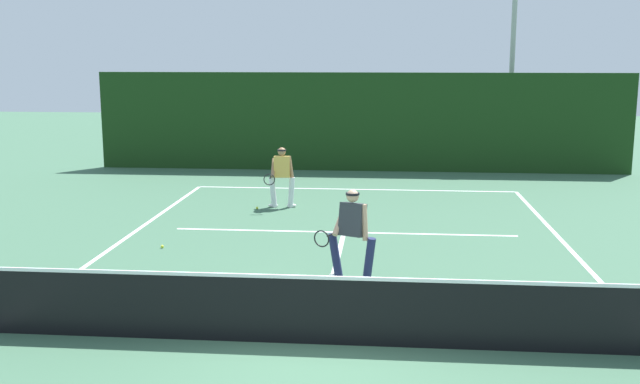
{
  "coord_description": "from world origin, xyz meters",
  "views": [
    {
      "loc": [
        0.91,
        -9.43,
        3.89
      ],
      "look_at": [
        -0.5,
        5.99,
        1.0
      ],
      "focal_mm": 41.06,
      "sensor_mm": 36.0,
      "label": 1
    }
  ],
  "objects_px": {
    "tennis_ball_extra": "(162,247)",
    "light_pole": "(513,41)",
    "player_far": "(282,175)",
    "player_near": "(352,231)",
    "tennis_ball": "(257,208)"
  },
  "relations": [
    {
      "from": "player_far",
      "to": "tennis_ball_extra",
      "type": "xyz_separation_m",
      "value": [
        -1.87,
        -4.31,
        -0.83
      ]
    },
    {
      "from": "player_far",
      "to": "tennis_ball",
      "type": "xyz_separation_m",
      "value": [
        -0.61,
        -0.3,
        -0.83
      ]
    },
    {
      "from": "light_pole",
      "to": "player_far",
      "type": "bearing_deg",
      "value": -130.86
    },
    {
      "from": "player_near",
      "to": "tennis_ball",
      "type": "bearing_deg",
      "value": -41.62
    },
    {
      "from": "tennis_ball_extra",
      "to": "light_pole",
      "type": "bearing_deg",
      "value": 54.4
    },
    {
      "from": "player_near",
      "to": "player_far",
      "type": "bearing_deg",
      "value": -47.56
    },
    {
      "from": "player_near",
      "to": "tennis_ball",
      "type": "height_order",
      "value": "player_near"
    },
    {
      "from": "player_near",
      "to": "tennis_ball",
      "type": "relative_size",
      "value": 24.81
    },
    {
      "from": "tennis_ball_extra",
      "to": "player_near",
      "type": "bearing_deg",
      "value": -25.29
    },
    {
      "from": "player_far",
      "to": "player_near",
      "type": "bearing_deg",
      "value": 104.96
    },
    {
      "from": "player_far",
      "to": "tennis_ball_extra",
      "type": "relative_size",
      "value": 23.85
    },
    {
      "from": "player_near",
      "to": "tennis_ball_extra",
      "type": "height_order",
      "value": "player_near"
    },
    {
      "from": "player_far",
      "to": "tennis_ball",
      "type": "bearing_deg",
      "value": 22.68
    },
    {
      "from": "player_near",
      "to": "player_far",
      "type": "relative_size",
      "value": 1.04
    },
    {
      "from": "player_near",
      "to": "light_pole",
      "type": "height_order",
      "value": "light_pole"
    }
  ]
}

